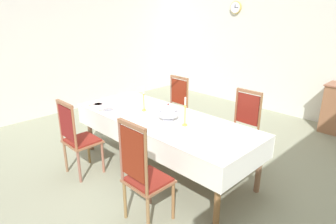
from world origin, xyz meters
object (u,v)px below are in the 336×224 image
dining_table (163,123)px  candlestick_west (144,101)px  chair_south_a (78,137)px  soup_tureen (168,112)px  bowl_near_right (108,110)px  bowl_near_left (98,105)px  chair_north_a (174,106)px  spoon_primary (96,104)px  candlestick_east (185,114)px  mounted_clock (236,7)px  chair_south_b (143,173)px  spoon_secondary (106,109)px  chair_north_b (242,127)px

dining_table → candlestick_west: size_ratio=7.53×
chair_south_a → soup_tureen: bearing=49.7°
chair_south_a → bowl_near_right: bearing=95.6°
candlestick_west → soup_tureen: bearing=0.0°
candlestick_west → bowl_near_left: bearing=-152.1°
chair_north_a → dining_table: bearing=126.6°
soup_tureen → bowl_near_right: size_ratio=1.97×
candlestick_west → spoon_primary: 0.84m
candlestick_east → mounted_clock: mounted_clock is taller
chair_south_b → candlestick_east: size_ratio=3.13×
candlestick_east → spoon_secondary: (-1.24, -0.36, -0.15)m
soup_tureen → spoon_secondary: soup_tureen is taller
chair_north_b → soup_tureen: (-0.58, -0.93, 0.32)m
chair_north_b → bowl_near_left: (-1.74, -1.28, 0.23)m
chair_north_a → bowl_near_left: size_ratio=7.58×
chair_south_b → spoon_primary: 1.95m
mounted_clock → chair_north_a: bearing=-78.7°
chair_south_a → mounted_clock: size_ratio=4.00×
chair_north_b → dining_table: bearing=54.0°
dining_table → spoon_primary: size_ratio=15.23×
chair_north_a → mounted_clock: mounted_clock is taller
chair_north_b → bowl_near_right: size_ratio=7.43×
chair_south_b → dining_table: bearing=125.8°
bowl_near_left → bowl_near_right: size_ratio=0.96×
candlestick_east → spoon_secondary: 1.30m
chair_north_a → spoon_secondary: size_ratio=6.02×
chair_north_b → chair_south_b: bearing=90.0°
chair_north_a → candlestick_east: size_ratio=2.83×
chair_north_b → candlestick_west: 1.47m
chair_north_a → candlestick_west: candlestick_west is taller
chair_north_b → mounted_clock: mounted_clock is taller
chair_north_b → spoon_secondary: bearing=40.3°
chair_north_b → bowl_near_right: 1.95m
chair_south_a → candlestick_west: candlestick_west is taller
bowl_near_right → mounted_clock: size_ratio=0.55×
spoon_primary → chair_south_b: bearing=-15.3°
chair_south_a → mounted_clock: 4.68m
chair_south_a → candlestick_west: (0.29, 0.93, 0.36)m
chair_north_a → soup_tureen: size_ratio=3.70×
candlestick_west → candlestick_east: bearing=-0.0°
chair_south_b → candlestick_east: bearing=106.4°
spoon_secondary → mounted_clock: bearing=101.1°
dining_table → spoon_primary: spoon_primary is taller
chair_south_b → bowl_near_left: chair_south_b is taller
dining_table → bowl_near_left: bowl_near_left is taller
candlestick_east → spoon_primary: (-1.57, -0.33, -0.15)m
soup_tureen → candlestick_west: bearing=180.0°
bowl_near_right → spoon_secondary: bearing=165.3°
chair_north_b → soup_tureen: bearing=58.2°
candlestick_west → bowl_near_left: candlestick_west is taller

